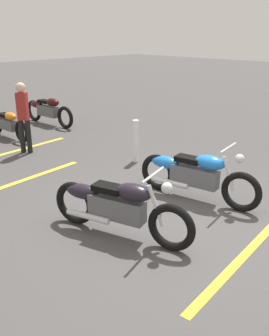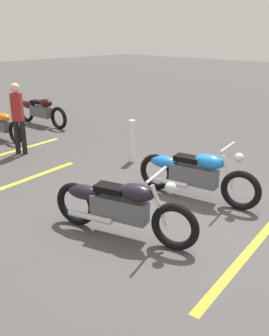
% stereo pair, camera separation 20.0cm
% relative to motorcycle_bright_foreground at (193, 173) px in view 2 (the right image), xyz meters
% --- Properties ---
extents(ground_plane, '(60.00, 60.00, 0.00)m').
position_rel_motorcycle_bright_foreground_xyz_m(ground_plane, '(-0.27, 0.87, -0.46)').
color(ground_plane, '#474444').
extents(motorcycle_bright_foreground, '(2.22, 0.71, 1.04)m').
position_rel_motorcycle_bright_foreground_xyz_m(motorcycle_bright_foreground, '(0.00, 0.00, 0.00)').
color(motorcycle_bright_foreground, black).
rests_on(motorcycle_bright_foreground, ground).
extents(motorcycle_dark_foreground, '(2.17, 0.84, 1.04)m').
position_rel_motorcycle_bright_foreground_xyz_m(motorcycle_dark_foreground, '(0.05, 1.77, 0.00)').
color(motorcycle_dark_foreground, black).
rests_on(motorcycle_dark_foreground, ground).
extents(motorcycle_row_far_left, '(2.22, 0.34, 0.83)m').
position_rel_motorcycle_bright_foreground_xyz_m(motorcycle_row_far_left, '(6.49, -1.36, -0.01)').
color(motorcycle_row_far_left, black).
rests_on(motorcycle_row_far_left, ground).
extents(motorcycle_row_left, '(1.93, 0.25, 0.73)m').
position_rel_motorcycle_bright_foreground_xyz_m(motorcycle_row_left, '(5.97, 0.27, -0.07)').
color(motorcycle_row_left, black).
rests_on(motorcycle_row_left, ground).
extents(bystander_secondary, '(0.30, 0.29, 1.65)m').
position_rel_motorcycle_bright_foreground_xyz_m(bystander_secondary, '(4.41, 0.63, 0.46)').
color(bystander_secondary, black).
rests_on(bystander_secondary, ground).
extents(bollard_post, '(0.14, 0.14, 0.94)m').
position_rel_motorcycle_bright_foreground_xyz_m(bollard_post, '(2.09, -0.72, 0.01)').
color(bollard_post, white).
rests_on(bollard_post, ground).
extents(parking_stripe_near, '(0.43, 3.20, 0.01)m').
position_rel_motorcycle_bright_foreground_xyz_m(parking_stripe_near, '(-1.52, 0.83, -0.46)').
color(parking_stripe_near, yellow).
rests_on(parking_stripe_near, ground).
extents(parking_stripe_mid, '(0.43, 3.20, 0.01)m').
position_rel_motorcycle_bright_foreground_xyz_m(parking_stripe_mid, '(2.85, 1.85, -0.46)').
color(parking_stripe_mid, yellow).
rests_on(parking_stripe_mid, ground).
extents(parking_stripe_far, '(0.43, 3.20, 0.01)m').
position_rel_motorcycle_bright_foreground_xyz_m(parking_stripe_far, '(4.70, 0.87, -0.46)').
color(parking_stripe_far, yellow).
rests_on(parking_stripe_far, ground).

